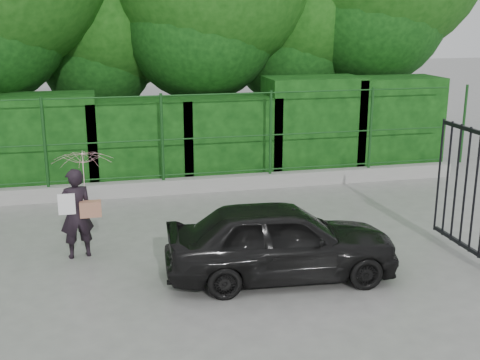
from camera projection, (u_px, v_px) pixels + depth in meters
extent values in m
plane|color=gray|center=(170.00, 287.00, 8.27)|extent=(80.00, 80.00, 0.00)
cube|color=#9E9E99|center=(145.00, 188.00, 12.45)|extent=(14.00, 0.25, 0.30)
cylinder|color=#154217|center=(45.00, 143.00, 11.76)|extent=(0.06, 0.06, 1.80)
cylinder|color=#154217|center=(162.00, 137.00, 12.26)|extent=(0.06, 0.06, 1.80)
cylinder|color=#154217|center=(271.00, 133.00, 12.77)|extent=(0.06, 0.06, 1.80)
cylinder|color=#154217|center=(371.00, 128.00, 13.27)|extent=(0.06, 0.06, 1.80)
cylinder|color=#154217|center=(464.00, 124.00, 13.77)|extent=(0.06, 0.06, 1.80)
cylinder|color=#154217|center=(144.00, 176.00, 12.39)|extent=(13.60, 0.03, 0.03)
cylinder|color=#154217|center=(143.00, 141.00, 12.19)|extent=(13.60, 0.03, 0.03)
cylinder|color=#154217|center=(141.00, 96.00, 11.95)|extent=(13.60, 0.03, 0.03)
cube|color=black|center=(44.00, 142.00, 12.73)|extent=(2.20, 1.20, 2.02)
cube|color=black|center=(140.00, 142.00, 13.19)|extent=(2.20, 1.20, 1.86)
cube|color=black|center=(229.00, 137.00, 13.62)|extent=(2.20, 1.20, 1.86)
cube|color=black|center=(312.00, 126.00, 14.01)|extent=(2.20, 1.20, 2.25)
cube|color=black|center=(391.00, 123.00, 14.45)|extent=(2.20, 1.20, 2.20)
cylinder|color=black|center=(0.00, 77.00, 13.78)|extent=(0.36, 0.36, 4.50)
cylinder|color=black|center=(111.00, 94.00, 15.71)|extent=(0.36, 0.36, 3.25)
sphere|color=#14470F|center=(107.00, 17.00, 15.19)|extent=(3.90, 3.90, 3.90)
cylinder|color=black|center=(212.00, 76.00, 15.19)|extent=(0.36, 0.36, 4.25)
cylinder|color=black|center=(297.00, 85.00, 16.49)|extent=(0.36, 0.36, 3.50)
sphere|color=#14470F|center=(299.00, 6.00, 15.93)|extent=(4.20, 4.20, 4.20)
cylinder|color=black|center=(372.00, 62.00, 16.38)|extent=(0.36, 0.36, 4.75)
cube|color=black|center=(471.00, 250.00, 9.18)|extent=(0.05, 2.00, 0.06)
cylinder|color=black|center=(475.00, 192.00, 8.99)|extent=(0.04, 0.04, 1.90)
cylinder|color=black|center=(465.00, 188.00, 9.23)|extent=(0.04, 0.04, 1.90)
cylinder|color=black|center=(456.00, 184.00, 9.46)|extent=(0.04, 0.04, 1.90)
cylinder|color=black|center=(447.00, 179.00, 9.70)|extent=(0.04, 0.04, 1.90)
cylinder|color=black|center=(439.00, 176.00, 9.93)|extent=(0.04, 0.04, 1.90)
imported|color=black|center=(76.00, 213.00, 9.13)|extent=(0.58, 0.45, 1.41)
imported|color=#F4BCC2|center=(84.00, 178.00, 9.07)|extent=(0.91, 0.93, 0.84)
cube|color=#A0694F|center=(91.00, 209.00, 9.08)|extent=(0.32, 0.15, 0.24)
cube|color=white|center=(67.00, 204.00, 8.94)|extent=(0.25, 0.02, 0.32)
imported|color=black|center=(281.00, 240.00, 8.45)|extent=(3.34, 1.55, 1.11)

